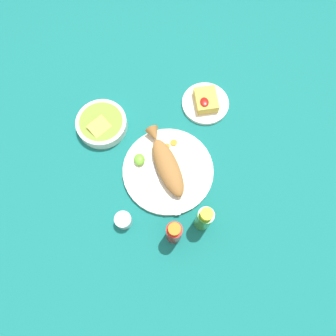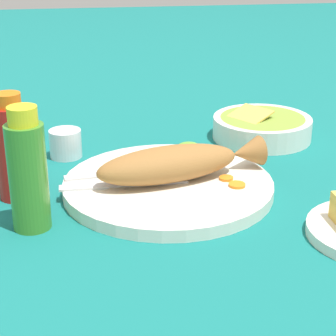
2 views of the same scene
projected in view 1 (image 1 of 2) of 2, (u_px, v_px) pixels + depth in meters
name	position (u px, v px, depth m)	size (l,w,h in m)	color
ground_plane	(168.00, 172.00, 1.12)	(4.00, 4.00, 0.00)	#146B66
main_plate	(168.00, 171.00, 1.12)	(0.31, 0.31, 0.02)	white
fried_fish	(166.00, 164.00, 1.09)	(0.27, 0.12, 0.05)	#996633
fork_near	(174.00, 191.00, 1.08)	(0.19, 0.02, 0.00)	silver
fork_far	(161.00, 192.00, 1.08)	(0.19, 0.04, 0.00)	silver
carrot_slice_near	(174.00, 143.00, 1.14)	(0.02, 0.02, 0.00)	orange
carrot_slice_mid	(167.00, 146.00, 1.13)	(0.02, 0.02, 0.00)	orange
lime_wedge_main	(139.00, 160.00, 1.11)	(0.04, 0.04, 0.02)	#6BB233
hot_sauce_bottle_red	(174.00, 233.00, 0.98)	(0.05, 0.05, 0.15)	#B21914
hot_sauce_bottle_green	(204.00, 219.00, 0.99)	(0.05, 0.05, 0.16)	#3D8428
salt_cup	(124.00, 220.00, 1.05)	(0.05, 0.05, 0.05)	silver
side_plate_fries	(205.00, 104.00, 1.20)	(0.17, 0.17, 0.01)	white
fries_pile	(206.00, 100.00, 1.18)	(0.09, 0.08, 0.04)	gold
guacamole_bowl	(102.00, 124.00, 1.16)	(0.18, 0.18, 0.05)	white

